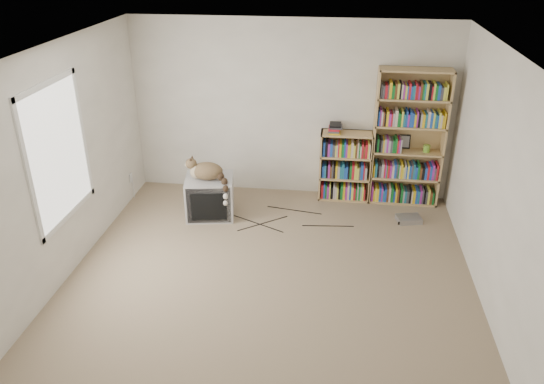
# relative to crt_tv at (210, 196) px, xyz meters

# --- Properties ---
(floor) EXTENTS (4.50, 5.00, 0.01)m
(floor) POSITION_rel_crt_tv_xyz_m (1.00, -1.61, -0.27)
(floor) COLOR #9B8669
(floor) RESTS_ON ground
(wall_back) EXTENTS (4.50, 0.02, 2.50)m
(wall_back) POSITION_rel_crt_tv_xyz_m (1.00, 0.89, 0.98)
(wall_back) COLOR white
(wall_back) RESTS_ON floor
(wall_front) EXTENTS (4.50, 0.02, 2.50)m
(wall_front) POSITION_rel_crt_tv_xyz_m (1.00, -4.11, 0.98)
(wall_front) COLOR white
(wall_front) RESTS_ON floor
(wall_left) EXTENTS (0.02, 5.00, 2.50)m
(wall_left) POSITION_rel_crt_tv_xyz_m (-1.25, -1.61, 0.98)
(wall_left) COLOR white
(wall_left) RESTS_ON floor
(wall_right) EXTENTS (0.02, 5.00, 2.50)m
(wall_right) POSITION_rel_crt_tv_xyz_m (3.25, -1.61, 0.98)
(wall_right) COLOR white
(wall_right) RESTS_ON floor
(ceiling) EXTENTS (4.50, 5.00, 0.02)m
(ceiling) POSITION_rel_crt_tv_xyz_m (1.00, -1.61, 2.23)
(ceiling) COLOR white
(ceiling) RESTS_ON wall_back
(window) EXTENTS (0.02, 1.22, 1.52)m
(window) POSITION_rel_crt_tv_xyz_m (-1.24, -1.41, 1.13)
(window) COLOR white
(window) RESTS_ON wall_left
(crt_tv) EXTENTS (0.71, 0.66, 0.55)m
(crt_tv) POSITION_rel_crt_tv_xyz_m (0.00, 0.00, 0.00)
(crt_tv) COLOR #AEAEB1
(crt_tv) RESTS_ON floor
(cat) EXTENTS (0.62, 0.46, 0.51)m
(cat) POSITION_rel_crt_tv_xyz_m (0.03, -0.08, 0.36)
(cat) COLOR #372316
(cat) RESTS_ON crt_tv
(bookcase_tall) EXTENTS (0.95, 0.30, 1.91)m
(bookcase_tall) POSITION_rel_crt_tv_xyz_m (2.63, 0.75, 0.63)
(bookcase_tall) COLOR tan
(bookcase_tall) RESTS_ON floor
(bookcase_short) EXTENTS (0.73, 0.30, 1.00)m
(bookcase_short) POSITION_rel_crt_tv_xyz_m (1.80, 0.75, 0.20)
(bookcase_short) COLOR tan
(bookcase_short) RESTS_ON floor
(book_stack) EXTENTS (0.18, 0.24, 0.13)m
(book_stack) POSITION_rel_crt_tv_xyz_m (1.63, 0.72, 0.79)
(book_stack) COLOR red
(book_stack) RESTS_ON bookcase_short
(green_mug) EXTENTS (0.09, 0.09, 0.10)m
(green_mug) POSITION_rel_crt_tv_xyz_m (2.89, 0.73, 0.56)
(green_mug) COLOR #70A930
(green_mug) RESTS_ON bookcase_tall
(framed_print) EXTENTS (0.15, 0.05, 0.20)m
(framed_print) POSITION_rel_crt_tv_xyz_m (2.60, 0.83, 0.61)
(framed_print) COLOR black
(framed_print) RESTS_ON bookcase_tall
(dvd_player) EXTENTS (0.35, 0.29, 0.07)m
(dvd_player) POSITION_rel_crt_tv_xyz_m (2.68, 0.13, -0.24)
(dvd_player) COLOR #A4A3A8
(dvd_player) RESTS_ON floor
(wall_outlet) EXTENTS (0.01, 0.08, 0.13)m
(wall_outlet) POSITION_rel_crt_tv_xyz_m (-1.24, 0.34, 0.05)
(wall_outlet) COLOR silver
(wall_outlet) RESTS_ON wall_left
(floor_cables) EXTENTS (1.20, 0.70, 0.01)m
(floor_cables) POSITION_rel_crt_tv_xyz_m (1.10, 0.04, -0.27)
(floor_cables) COLOR black
(floor_cables) RESTS_ON floor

